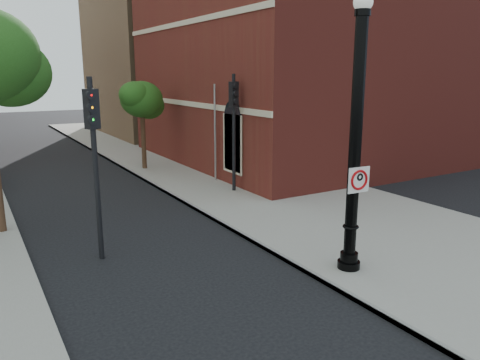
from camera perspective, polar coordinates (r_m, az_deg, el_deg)
ground at (r=11.28m, az=0.03°, el=-13.67°), size 120.00×120.00×0.00m
sidewalk_right at (r=22.31m, az=0.18°, el=0.01°), size 8.00×60.00×0.12m
curb_edge at (r=20.62m, az=-9.29°, el=-1.21°), size 0.10×60.00×0.14m
brick_wall_building at (r=31.03m, az=12.78°, el=14.86°), size 22.30×16.30×12.50m
bg_building_tan_b at (r=44.12m, az=-2.05°, el=15.46°), size 22.00×14.00×14.00m
lamppost at (r=11.79m, az=13.82°, el=3.35°), size 0.58×0.58×6.85m
no_parking_sign at (r=11.80m, az=14.29°, el=0.04°), size 0.64×0.10×0.64m
traffic_signal_left at (r=12.93m, az=-17.43°, el=4.75°), size 0.39×0.44×4.96m
traffic_signal_right at (r=19.58m, az=-0.75°, el=8.04°), size 0.34×0.42×5.02m
utility_pole at (r=21.66m, az=-3.06°, el=5.58°), size 0.09×0.09×4.57m
street_tree_c at (r=24.93m, az=-11.87°, el=9.47°), size 2.58×2.33×4.65m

